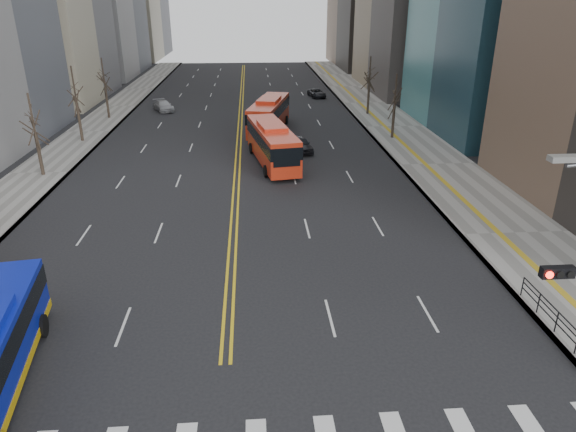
{
  "coord_description": "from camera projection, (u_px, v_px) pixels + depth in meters",
  "views": [
    {
      "loc": [
        1.32,
        -11.78,
        13.61
      ],
      "look_at": [
        3.01,
        11.66,
        3.6
      ],
      "focal_mm": 32.0,
      "sensor_mm": 36.0,
      "label": 1
    }
  ],
  "objects": [
    {
      "name": "sidewalk_right",
      "position": [
        393.0,
        127.0,
        58.48
      ],
      "size": [
        7.0,
        130.0,
        0.15
      ],
      "primitive_type": "cube",
      "color": "slate",
      "rests_on": "ground"
    },
    {
      "name": "sidewalk_left",
      "position": [
        89.0,
        132.0,
        56.22
      ],
      "size": [
        5.0,
        130.0,
        0.15
      ],
      "primitive_type": "cube",
      "color": "slate",
      "rests_on": "ground"
    },
    {
      "name": "red_bus_far",
      "position": [
        269.0,
        113.0,
        56.07
      ],
      "size": [
        5.21,
        11.79,
        3.64
      ],
      "color": "red",
      "rests_on": "ground"
    },
    {
      "name": "car_dark_far",
      "position": [
        317.0,
        93.0,
        76.11
      ],
      "size": [
        2.62,
        4.55,
        1.19
      ],
      "primitive_type": "imported",
      "rotation": [
        0.0,
        0.0,
        0.15
      ],
      "color": "black",
      "rests_on": "ground"
    },
    {
      "name": "centerline",
      "position": [
        241.0,
        112.0,
        66.52
      ],
      "size": [
        0.55,
        100.0,
        0.01
      ],
      "color": "gold",
      "rests_on": "ground"
    },
    {
      "name": "red_bus_near",
      "position": [
        272.0,
        142.0,
        45.02
      ],
      "size": [
        4.4,
        11.54,
        3.57
      ],
      "color": "red",
      "rests_on": "ground"
    },
    {
      "name": "street_trees",
      "position": [
        155.0,
        105.0,
        45.37
      ],
      "size": [
        35.2,
        47.2,
        7.6
      ],
      "color": "#2C231B",
      "rests_on": "ground"
    },
    {
      "name": "car_dark_mid",
      "position": [
        300.0,
        144.0,
        49.07
      ],
      "size": [
        2.63,
        4.5,
        1.44
      ],
      "primitive_type": "imported",
      "rotation": [
        0.0,
        0.0,
        0.23
      ],
      "color": "black",
      "rests_on": "ground"
    },
    {
      "name": "car_silver",
      "position": [
        163.0,
        106.0,
        66.77
      ],
      "size": [
        3.57,
        4.91,
        1.32
      ],
      "primitive_type": "imported",
      "rotation": [
        0.0,
        0.0,
        0.43
      ],
      "color": "#9F9FA4",
      "rests_on": "ground"
    },
    {
      "name": "pedestrian_railing",
      "position": [
        557.0,
        319.0,
        22.18
      ],
      "size": [
        0.06,
        6.06,
        1.02
      ],
      "color": "black",
      "rests_on": "sidewalk_right"
    }
  ]
}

